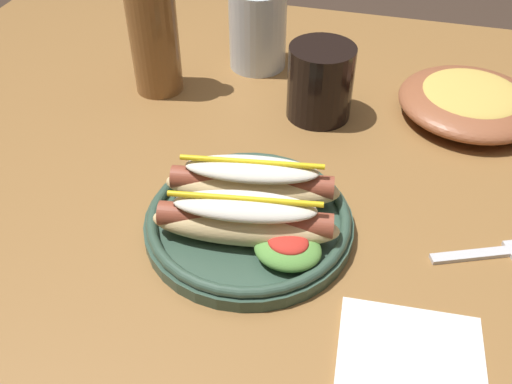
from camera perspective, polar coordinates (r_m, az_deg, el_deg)
dining_table at (r=0.80m, az=3.09°, el=-1.71°), size 1.28×0.93×0.74m
hot_dog_plate at (r=0.61m, az=-0.58°, el=-2.12°), size 0.23×0.23×0.08m
fork at (r=0.66m, az=22.91°, el=-5.63°), size 0.12×0.06×0.00m
soda_cup at (r=0.79m, az=6.48°, el=10.92°), size 0.09×0.09×0.10m
water_cup at (r=0.91m, az=0.17°, el=16.11°), size 0.09×0.09×0.12m
glass_bottle at (r=0.85m, az=-10.32°, el=15.84°), size 0.07×0.07×0.25m
side_bowl at (r=0.85m, az=20.73°, el=8.60°), size 0.20×0.20×0.05m
napkin at (r=0.54m, az=15.29°, el=-16.18°), size 0.14×0.13×0.00m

